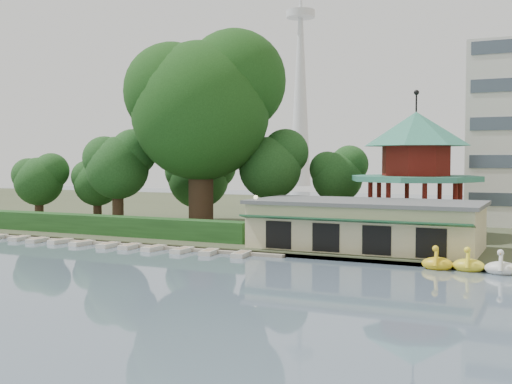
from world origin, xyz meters
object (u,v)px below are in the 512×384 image
Objects in this scene: boathouse at (365,224)px; big_tree at (203,101)px; dock at (112,243)px; pavilion at (416,161)px.

big_tree is (-18.81, 6.26, 11.22)m from boathouse.
dock is at bearing -167.76° from boathouse.
big_tree reaches higher than pavilion.
pavilion is at bearing 31.66° from dock.
boathouse is (22.00, 4.77, 2.25)m from dock.
pavilion reaches higher than boathouse.
big_tree is at bearing -169.73° from pavilion.
dock is at bearing -148.34° from pavilion.
dock is 29.14m from pavilion.
pavilion is (24.00, 14.80, 7.36)m from dock.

